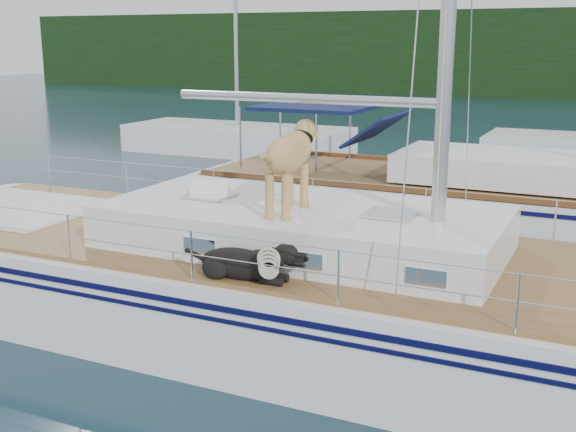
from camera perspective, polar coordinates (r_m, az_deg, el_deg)
The scene contains 6 objects.
ground at distance 10.35m, azimuth -3.01°, elevation -8.59°, with size 120.00×120.00×0.00m, color black.
tree_line at distance 53.62m, azimuth 20.84°, elevation 11.89°, with size 90.00×3.00×6.00m, color black.
shore_bank at distance 54.91m, azimuth 20.73°, elevation 9.41°, with size 92.00×1.00×1.20m, color #595147.
main_sailboat at distance 10.06m, azimuth -2.58°, elevation -5.09°, with size 12.00×3.80×14.01m.
neighbor_sailboat at distance 15.39m, azimuth 13.71°, elevation 0.95°, with size 11.00×3.50×13.30m.
bg_boat_west at distance 25.94m, azimuth -4.00°, elevation 6.00°, with size 8.00×3.00×11.65m.
Camera 1 is at (4.57, -8.42, 3.93)m, focal length 45.00 mm.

